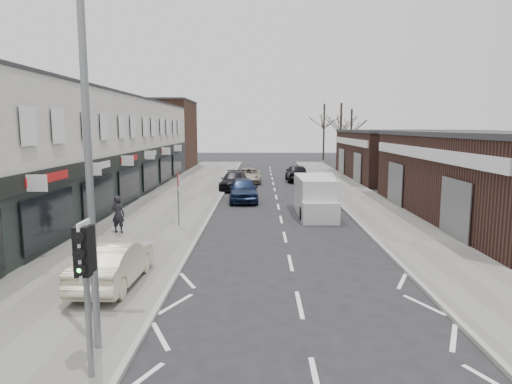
{
  "coord_description": "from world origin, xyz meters",
  "views": [
    {
      "loc": [
        -1.09,
        -10.28,
        4.95
      ],
      "look_at": [
        -1.27,
        6.27,
        2.6
      ],
      "focal_mm": 32.0,
      "sensor_mm": 36.0,
      "label": 1
    }
  ],
  "objects_px": {
    "sedan_on_pavement": "(113,263)",
    "white_van": "(315,197)",
    "pedestrian": "(118,214)",
    "traffic_light": "(85,263)",
    "parked_car_left_a": "(244,190)",
    "warning_sign": "(179,184)",
    "street_lamp": "(96,143)",
    "parked_car_right_b": "(297,173)",
    "parked_car_left_c": "(249,176)",
    "parked_car_left_b": "(234,181)",
    "parked_car_right_a": "(319,183)"
  },
  "relations": [
    {
      "from": "sedan_on_pavement",
      "to": "pedestrian",
      "type": "bearing_deg",
      "value": -72.52
    },
    {
      "from": "white_van",
      "to": "parked_car_left_c",
      "type": "height_order",
      "value": "white_van"
    },
    {
      "from": "pedestrian",
      "to": "parked_car_right_a",
      "type": "relative_size",
      "value": 0.35
    },
    {
      "from": "parked_car_left_b",
      "to": "parked_car_left_c",
      "type": "xyz_separation_m",
      "value": [
        1.04,
        4.5,
        -0.05
      ]
    },
    {
      "from": "white_van",
      "to": "pedestrian",
      "type": "relative_size",
      "value": 3.22
    },
    {
      "from": "sedan_on_pavement",
      "to": "warning_sign",
      "type": "bearing_deg",
      "value": -91.89
    },
    {
      "from": "traffic_light",
      "to": "parked_car_left_a",
      "type": "distance_m",
      "value": 22.3
    },
    {
      "from": "street_lamp",
      "to": "parked_car_right_b",
      "type": "distance_m",
      "value": 33.33
    },
    {
      "from": "parked_car_left_a",
      "to": "parked_car_right_a",
      "type": "distance_m",
      "value": 6.72
    },
    {
      "from": "pedestrian",
      "to": "sedan_on_pavement",
      "type": "bearing_deg",
      "value": 118.59
    },
    {
      "from": "parked_car_left_b",
      "to": "traffic_light",
      "type": "bearing_deg",
      "value": -89.03
    },
    {
      "from": "parked_car_left_a",
      "to": "traffic_light",
      "type": "bearing_deg",
      "value": -98.22
    },
    {
      "from": "sedan_on_pavement",
      "to": "pedestrian",
      "type": "xyz_separation_m",
      "value": [
        -2.04,
        7.03,
        0.18
      ]
    },
    {
      "from": "warning_sign",
      "to": "sedan_on_pavement",
      "type": "height_order",
      "value": "warning_sign"
    },
    {
      "from": "parked_car_right_b",
      "to": "pedestrian",
      "type": "bearing_deg",
      "value": 63.91
    },
    {
      "from": "traffic_light",
      "to": "parked_car_left_a",
      "type": "bearing_deg",
      "value": 84.5
    },
    {
      "from": "sedan_on_pavement",
      "to": "parked_car_left_a",
      "type": "bearing_deg",
      "value": -100.03
    },
    {
      "from": "street_lamp",
      "to": "parked_car_left_a",
      "type": "height_order",
      "value": "street_lamp"
    },
    {
      "from": "traffic_light",
      "to": "parked_car_left_a",
      "type": "height_order",
      "value": "traffic_light"
    },
    {
      "from": "street_lamp",
      "to": "parked_car_right_a",
      "type": "distance_m",
      "value": 26.2
    },
    {
      "from": "warning_sign",
      "to": "pedestrian",
      "type": "xyz_separation_m",
      "value": [
        -2.53,
        -1.71,
        -1.22
      ]
    },
    {
      "from": "traffic_light",
      "to": "white_van",
      "type": "height_order",
      "value": "traffic_light"
    },
    {
      "from": "street_lamp",
      "to": "warning_sign",
      "type": "bearing_deg",
      "value": 92.84
    },
    {
      "from": "parked_car_left_b",
      "to": "parked_car_right_b",
      "type": "distance_m",
      "value": 7.85
    },
    {
      "from": "street_lamp",
      "to": "white_van",
      "type": "bearing_deg",
      "value": 68.13
    },
    {
      "from": "parked_car_right_a",
      "to": "parked_car_left_a",
      "type": "bearing_deg",
      "value": 28.74
    },
    {
      "from": "sedan_on_pavement",
      "to": "parked_car_left_a",
      "type": "distance_m",
      "value": 17.19
    },
    {
      "from": "white_van",
      "to": "parked_car_right_a",
      "type": "relative_size",
      "value": 1.13
    },
    {
      "from": "traffic_light",
      "to": "parked_car_left_a",
      "type": "relative_size",
      "value": 0.66
    },
    {
      "from": "street_lamp",
      "to": "parked_car_left_c",
      "type": "xyz_separation_m",
      "value": [
        2.33,
        31.27,
        -3.96
      ]
    },
    {
      "from": "parked_car_left_b",
      "to": "parked_car_left_a",
      "type": "bearing_deg",
      "value": -77.21
    },
    {
      "from": "white_van",
      "to": "parked_car_left_b",
      "type": "bearing_deg",
      "value": 115.02
    },
    {
      "from": "parked_car_left_c",
      "to": "parked_car_right_a",
      "type": "bearing_deg",
      "value": -50.73
    },
    {
      "from": "parked_car_left_b",
      "to": "warning_sign",
      "type": "bearing_deg",
      "value": -94.47
    },
    {
      "from": "parked_car_left_a",
      "to": "parked_car_left_b",
      "type": "distance_m",
      "value": 5.93
    },
    {
      "from": "white_van",
      "to": "parked_car_right_b",
      "type": "distance_m",
      "value": 16.17
    },
    {
      "from": "parked_car_left_c",
      "to": "parked_car_right_a",
      "type": "distance_m",
      "value": 8.54
    },
    {
      "from": "street_lamp",
      "to": "sedan_on_pavement",
      "type": "relative_size",
      "value": 1.92
    },
    {
      "from": "parked_car_left_b",
      "to": "parked_car_right_b",
      "type": "height_order",
      "value": "parked_car_right_b"
    },
    {
      "from": "sedan_on_pavement",
      "to": "parked_car_left_b",
      "type": "xyz_separation_m",
      "value": [
        2.4,
        22.7,
        -0.1
      ]
    },
    {
      "from": "street_lamp",
      "to": "pedestrian",
      "type": "height_order",
      "value": "street_lamp"
    },
    {
      "from": "sedan_on_pavement",
      "to": "pedestrian",
      "type": "height_order",
      "value": "pedestrian"
    },
    {
      "from": "white_van",
      "to": "parked_car_right_b",
      "type": "height_order",
      "value": "white_van"
    },
    {
      "from": "white_van",
      "to": "parked_car_left_a",
      "type": "bearing_deg",
      "value": 130.98
    },
    {
      "from": "sedan_on_pavement",
      "to": "white_van",
      "type": "bearing_deg",
      "value": -120.8
    },
    {
      "from": "traffic_light",
      "to": "parked_car_right_b",
      "type": "xyz_separation_m",
      "value": [
        6.6,
        33.64,
        -1.62
      ]
    },
    {
      "from": "street_lamp",
      "to": "pedestrian",
      "type": "bearing_deg",
      "value": 105.9
    },
    {
      "from": "parked_car_left_c",
      "to": "parked_car_right_a",
      "type": "xyz_separation_m",
      "value": [
        5.47,
        -6.55,
        0.16
      ]
    },
    {
      "from": "warning_sign",
      "to": "pedestrian",
      "type": "distance_m",
      "value": 3.28
    },
    {
      "from": "sedan_on_pavement",
      "to": "parked_car_left_c",
      "type": "xyz_separation_m",
      "value": [
        3.45,
        27.2,
        -0.15
      ]
    }
  ]
}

